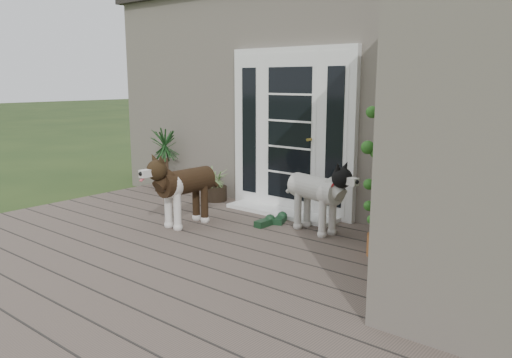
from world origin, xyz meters
The scene contains 14 objects.
deck centered at (0.00, 0.40, 0.06)m, with size 6.20×4.60×0.12m, color #6B5B4C.
house_main centered at (0.00, 4.65, 1.55)m, with size 7.40×4.00×3.10m, color #665E54.
door_unit centered at (-0.20, 2.60, 1.19)m, with size 1.90×0.14×2.15m, color white.
door_step centered at (-0.20, 2.40, 0.14)m, with size 1.60×0.40×0.05m, color white.
brindle_dog centered at (-0.78, 1.26, 0.51)m, with size 0.41×0.95×0.79m, color #372314, non-canonical shape.
white_dog centered at (0.57, 2.01, 0.49)m, with size 0.39×0.90×0.75m, color white, non-canonical shape.
spider_plant centered at (-1.39, 2.40, 0.41)m, with size 0.54×0.54×0.57m, color #A8B871, non-canonical shape.
yucca centered at (-2.49, 2.40, 0.62)m, with size 0.69×0.69×0.99m, color black, non-canonical shape.
herb_a centered at (1.36, 2.40, 0.37)m, with size 0.40×0.40×0.51m, color #18541B.
herb_b centered at (1.79, 2.19, 0.40)m, with size 0.37×0.37×0.56m, color #194C15.
herb_c centered at (2.13, 2.21, 0.39)m, with size 0.35×0.35×0.54m, color #295C1A.
sapling centered at (1.54, 1.73, 0.91)m, with size 0.46×0.46×1.58m, color #245D1A, non-canonical shape.
clog_left centered at (0.04, 2.06, 0.17)m, with size 0.15×0.32×0.10m, color #14321B, non-canonical shape.
clog_right centered at (-0.02, 1.83, 0.17)m, with size 0.15×0.33×0.10m, color black, non-canonical shape.
Camera 1 is at (3.61, -2.79, 1.85)m, focal length 35.33 mm.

